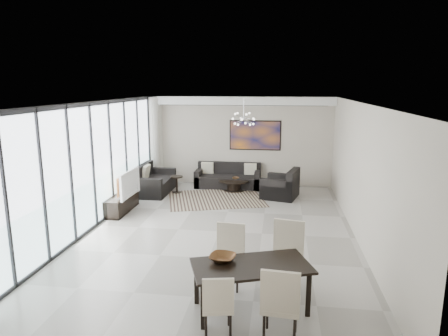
% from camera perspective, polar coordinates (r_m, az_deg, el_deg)
% --- Properties ---
extents(room_shell, '(6.00, 9.00, 2.90)m').
position_cam_1_polar(room_shell, '(8.72, 2.35, -0.27)').
color(room_shell, '#A8A39B').
rests_on(room_shell, ground).
extents(window_wall, '(0.37, 8.95, 2.90)m').
position_cam_1_polar(window_wall, '(9.62, -17.73, 0.43)').
color(window_wall, silver).
rests_on(window_wall, floor).
extents(soffit, '(5.98, 0.40, 0.26)m').
position_cam_1_polar(soffit, '(12.86, 2.24, 9.58)').
color(soffit, white).
rests_on(soffit, room_shell).
extents(painting, '(1.68, 0.04, 0.98)m').
position_cam_1_polar(painting, '(13.08, 4.47, 4.67)').
color(painting, orange).
rests_on(painting, room_shell).
extents(chandelier, '(0.66, 0.66, 0.71)m').
position_cam_1_polar(chandelier, '(11.07, 2.84, 7.03)').
color(chandelier, silver).
rests_on(chandelier, room_shell).
extents(rug, '(3.18, 2.77, 0.01)m').
position_cam_1_polar(rug, '(11.70, -1.18, -4.39)').
color(rug, black).
rests_on(rug, floor).
extents(coffee_table, '(0.97, 0.97, 0.34)m').
position_cam_1_polar(coffee_table, '(12.58, 1.44, -2.35)').
color(coffee_table, black).
rests_on(coffee_table, floor).
extents(bowl_coffee, '(0.25, 0.25, 0.07)m').
position_cam_1_polar(bowl_coffee, '(12.58, 1.66, -1.49)').
color(bowl_coffee, brown).
rests_on(bowl_coffee, coffee_table).
extents(sofa_main, '(2.09, 0.85, 0.76)m').
position_cam_1_polar(sofa_main, '(13.01, 0.58, -1.57)').
color(sofa_main, black).
rests_on(sofa_main, floor).
extents(loveseat, '(0.96, 1.71, 0.85)m').
position_cam_1_polar(loveseat, '(12.50, -10.17, -2.17)').
color(loveseat, black).
rests_on(loveseat, floor).
extents(armchair, '(1.19, 1.23, 0.86)m').
position_cam_1_polar(armchair, '(11.91, 8.20, -2.79)').
color(armchair, black).
rests_on(armchair, floor).
extents(side_table, '(0.38, 0.38, 0.53)m').
position_cam_1_polar(side_table, '(12.34, -6.77, -1.94)').
color(side_table, black).
rests_on(side_table, floor).
extents(tv_console, '(0.40, 1.43, 0.45)m').
position_cam_1_polar(tv_console, '(10.84, -14.38, -4.90)').
color(tv_console, black).
rests_on(tv_console, floor).
extents(television, '(0.18, 1.17, 0.67)m').
position_cam_1_polar(television, '(10.57, -13.88, -2.16)').
color(television, gray).
rests_on(television, tv_console).
extents(dining_table, '(1.90, 1.38, 0.71)m').
position_cam_1_polar(dining_table, '(6.02, 3.92, -14.38)').
color(dining_table, black).
rests_on(dining_table, floor).
extents(dining_chair_sw, '(0.48, 0.48, 0.88)m').
position_cam_1_polar(dining_chair_sw, '(5.48, -0.87, -18.61)').
color(dining_chair_sw, beige).
rests_on(dining_chair_sw, floor).
extents(dining_chair_se, '(0.53, 0.53, 1.06)m').
position_cam_1_polar(dining_chair_se, '(5.35, 8.06, -18.23)').
color(dining_chair_se, beige).
rests_on(dining_chair_se, floor).
extents(dining_chair_nw, '(0.51, 0.51, 1.03)m').
position_cam_1_polar(dining_chair_nw, '(6.74, 0.80, -11.65)').
color(dining_chair_nw, beige).
rests_on(dining_chair_nw, floor).
extents(dining_chair_ne, '(0.60, 0.60, 1.11)m').
position_cam_1_polar(dining_chair_ne, '(6.73, 9.03, -11.41)').
color(dining_chair_ne, beige).
rests_on(dining_chair_ne, floor).
extents(bowl_dining, '(0.45, 0.45, 0.09)m').
position_cam_1_polar(bowl_dining, '(6.06, -0.21, -12.72)').
color(bowl_dining, brown).
rests_on(bowl_dining, dining_table).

